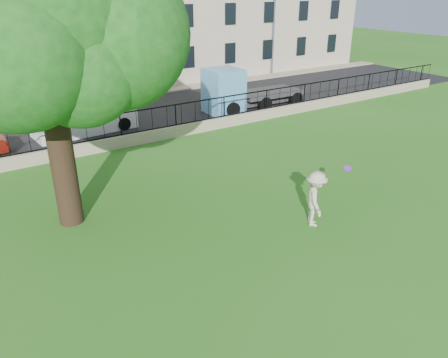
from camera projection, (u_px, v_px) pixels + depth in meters
ground at (280, 267)px, 12.41m from camera, size 120.00×120.00×0.00m
retaining_wall at (122, 141)px, 21.42m from camera, size 50.00×0.40×0.60m
iron_railing at (120, 124)px, 21.07m from camera, size 50.00×0.05×1.13m
street at (92, 124)px, 25.12m from camera, size 60.00×9.00×0.01m
sidewalk at (67, 104)px, 29.05m from camera, size 60.00×1.40×0.12m
tree at (33, 13)px, 12.07m from camera, size 8.07×6.27×9.99m
man at (315, 199)px, 14.24m from camera, size 1.26×1.41×1.89m
frisbee at (347, 168)px, 14.79m from camera, size 0.35×0.36×0.12m
white_van at (83, 112)px, 23.29m from camera, size 5.44×2.47×2.22m
blue_truck at (253, 87)px, 27.74m from camera, size 6.50×2.49×2.70m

